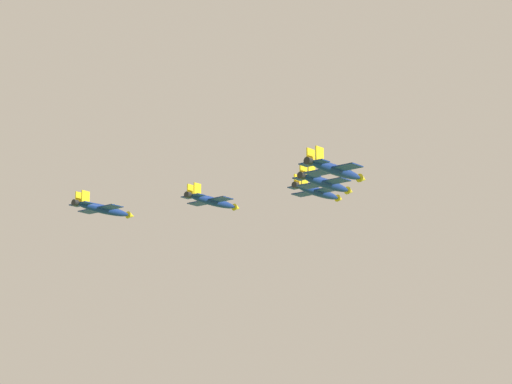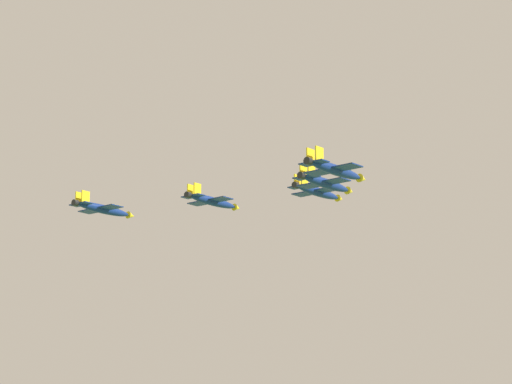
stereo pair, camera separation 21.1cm
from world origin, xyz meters
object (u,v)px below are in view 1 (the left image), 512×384
Objects in this scene: jet_left_wingman at (212,201)px; jet_lead at (318,192)px; jet_left_outer at (103,209)px; jet_right_outer at (336,170)px; jet_right_wingman at (326,183)px.

jet_lead is at bearing -40.23° from jet_left_wingman.
jet_left_wingman is at bearing -39.88° from jet_left_outer.
jet_right_outer is (38.94, -17.40, -6.62)m from jet_lead.
jet_right_outer is at bearing -140.07° from jet_lead.
jet_right_wingman reaches higher than jet_right_outer.
jet_left_wingman is 21.46m from jet_left_outer.
jet_left_wingman is 27.63m from jet_right_wingman.
jet_lead is 42.97m from jet_left_outer.
jet_left_outer is (-30.37, -32.53, -1.70)m from jet_right_wingman.
jet_lead is at bearing 39.82° from jet_right_wingman.
jet_lead is 21.62m from jet_right_wingman.
jet_right_outer is (44.39, 3.22, -3.81)m from jet_left_wingman.
jet_lead is 1.03× the size of jet_left_outer.
jet_left_outer is at bearing 139.77° from jet_left_wingman.
jet_right_wingman is at bearing 40.76° from jet_right_outer.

